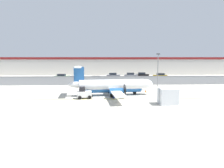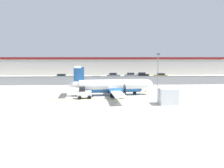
# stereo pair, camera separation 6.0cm
# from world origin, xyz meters

# --- Properties ---
(ground_plane) EXTENTS (140.00, 140.00, 0.01)m
(ground_plane) POSITION_xyz_m (0.00, 2.00, 0.00)
(ground_plane) COLOR #B7B2A3
(perimeter_fence) EXTENTS (98.00, 0.10, 2.10)m
(perimeter_fence) POSITION_xyz_m (0.00, 18.00, 1.12)
(perimeter_fence) COLOR gray
(perimeter_fence) RESTS_ON ground
(parking_lot_strip) EXTENTS (98.00, 17.00, 0.12)m
(parking_lot_strip) POSITION_xyz_m (0.00, 29.50, 0.06)
(parking_lot_strip) COLOR #38383A
(parking_lot_strip) RESTS_ON ground
(background_building) EXTENTS (91.00, 8.10, 6.50)m
(background_building) POSITION_xyz_m (0.00, 47.99, 3.26)
(background_building) COLOR beige
(background_building) RESTS_ON ground
(commuter_airplane) EXTENTS (14.53, 16.08, 4.92)m
(commuter_airplane) POSITION_xyz_m (-1.20, 5.18, 1.60)
(commuter_airplane) COLOR white
(commuter_airplane) RESTS_ON ground
(baggage_tug) EXTENTS (2.46, 1.65, 1.88)m
(baggage_tug) POSITION_xyz_m (-5.96, 2.52, 0.86)
(baggage_tug) COLOR silver
(baggage_tug) RESTS_ON ground
(ground_crew_worker) EXTENTS (0.46, 0.52, 1.70)m
(ground_crew_worker) POSITION_xyz_m (-1.30, 2.57, 0.95)
(ground_crew_worker) COLOR #191E4C
(ground_crew_worker) RESTS_ON ground
(cargo_container) EXTENTS (2.47, 2.09, 2.20)m
(cargo_container) POSITION_xyz_m (5.91, -1.69, 1.10)
(cargo_container) COLOR silver
(cargo_container) RESTS_ON ground
(traffic_cone_near_left) EXTENTS (0.36, 0.36, 0.64)m
(traffic_cone_near_left) POSITION_xyz_m (-1.41, 5.02, 0.31)
(traffic_cone_near_left) COLOR orange
(traffic_cone_near_left) RESTS_ON ground
(traffic_cone_near_right) EXTENTS (0.36, 0.36, 0.64)m
(traffic_cone_near_right) POSITION_xyz_m (-4.99, 5.11, 0.31)
(traffic_cone_near_right) COLOR orange
(traffic_cone_near_right) RESTS_ON ground
(traffic_cone_far_left) EXTENTS (0.36, 0.36, 0.64)m
(traffic_cone_far_left) POSITION_xyz_m (-0.06, 3.67, 0.31)
(traffic_cone_far_left) COLOR orange
(traffic_cone_far_left) RESTS_ON ground
(traffic_cone_far_right) EXTENTS (0.36, 0.36, 0.64)m
(traffic_cone_far_right) POSITION_xyz_m (4.85, 7.81, 0.31)
(traffic_cone_far_right) COLOR orange
(traffic_cone_far_right) RESTS_ON ground
(parked_car_0) EXTENTS (4.31, 2.24, 1.58)m
(parked_car_0) POSITION_xyz_m (-14.99, 29.53, 0.89)
(parked_car_0) COLOR #19662D
(parked_car_0) RESTS_ON parking_lot_strip
(parked_car_1) EXTENTS (4.39, 2.43, 1.58)m
(parked_car_1) POSITION_xyz_m (-10.49, 23.27, 0.89)
(parked_car_1) COLOR red
(parked_car_1) RESTS_ON parking_lot_strip
(parked_car_2) EXTENTS (4.35, 2.32, 1.58)m
(parked_car_2) POSITION_xyz_m (-5.18, 23.00, 0.89)
(parked_car_2) COLOR black
(parked_car_2) RESTS_ON parking_lot_strip
(parked_car_3) EXTENTS (4.31, 2.24, 1.58)m
(parked_car_3) POSITION_xyz_m (0.00, 32.85, 0.89)
(parked_car_3) COLOR gray
(parked_car_3) RESTS_ON parking_lot_strip
(parked_car_4) EXTENTS (4.23, 2.07, 1.58)m
(parked_car_4) POSITION_xyz_m (5.43, 33.33, 0.89)
(parked_car_4) COLOR gray
(parked_car_4) RESTS_ON parking_lot_strip
(parked_car_5) EXTENTS (4.36, 2.35, 1.58)m
(parked_car_5) POSITION_xyz_m (9.26, 34.70, 0.89)
(parked_car_5) COLOR black
(parked_car_5) RESTS_ON parking_lot_strip
(parked_car_6) EXTENTS (4.37, 2.39, 1.58)m
(parked_car_6) POSITION_xyz_m (14.16, 31.36, 0.89)
(parked_car_6) COLOR #B28C19
(parked_car_6) RESTS_ON parking_lot_strip
(apron_light_pole) EXTENTS (0.70, 0.30, 7.27)m
(apron_light_pole) POSITION_xyz_m (8.95, 15.05, 4.30)
(apron_light_pole) COLOR slate
(apron_light_pole) RESTS_ON ground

